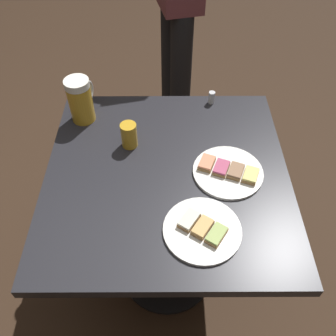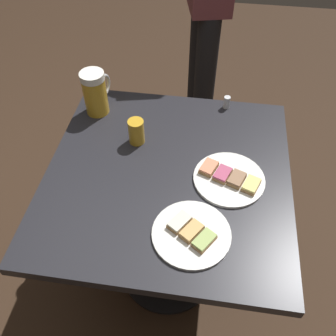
# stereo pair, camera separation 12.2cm
# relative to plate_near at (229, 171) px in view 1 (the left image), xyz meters

# --- Properties ---
(ground_plane) EXTENTS (6.00, 6.00, 0.00)m
(ground_plane) POSITION_rel_plate_near_xyz_m (0.01, 0.21, -0.73)
(ground_plane) COLOR #382619
(cafe_table) EXTENTS (0.84, 0.82, 0.72)m
(cafe_table) POSITION_rel_plate_near_xyz_m (0.01, 0.21, -0.15)
(cafe_table) COLOR black
(cafe_table) RESTS_ON ground_plane
(plate_near) EXTENTS (0.24, 0.24, 0.03)m
(plate_near) POSITION_rel_plate_near_xyz_m (0.00, 0.00, 0.00)
(plate_near) COLOR white
(plate_near) RESTS_ON cafe_table
(plate_far) EXTENTS (0.23, 0.23, 0.03)m
(plate_far) POSITION_rel_plate_near_xyz_m (-0.23, 0.10, -0.00)
(plate_far) COLOR white
(plate_far) RESTS_ON cafe_table
(beer_mug) EXTENTS (0.15, 0.09, 0.18)m
(beer_mug) POSITION_rel_plate_near_xyz_m (0.29, 0.53, 0.08)
(beer_mug) COLOR gold
(beer_mug) RESTS_ON cafe_table
(beer_glass_small) EXTENTS (0.06, 0.06, 0.10)m
(beer_glass_small) POSITION_rel_plate_near_xyz_m (0.14, 0.34, 0.04)
(beer_glass_small) COLOR gold
(beer_glass_small) RESTS_ON cafe_table
(salt_shaker) EXTENTS (0.03, 0.03, 0.05)m
(salt_shaker) POSITION_rel_plate_near_xyz_m (0.38, 0.02, 0.02)
(salt_shaker) COLOR silver
(salt_shaker) RESTS_ON cafe_table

